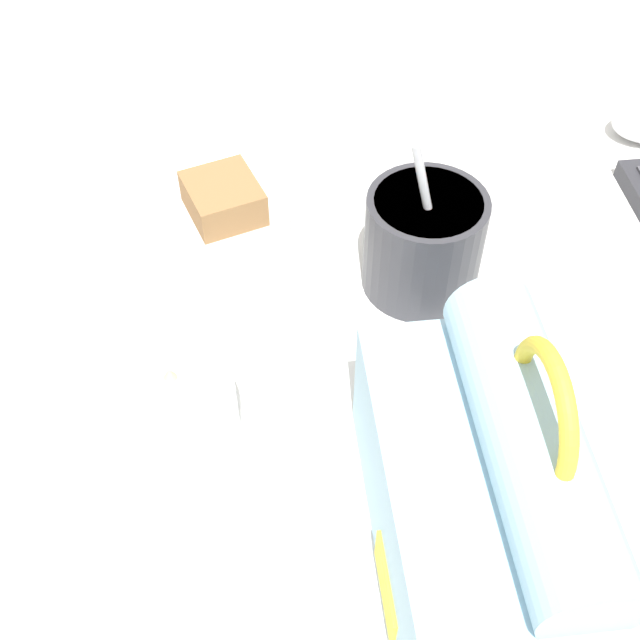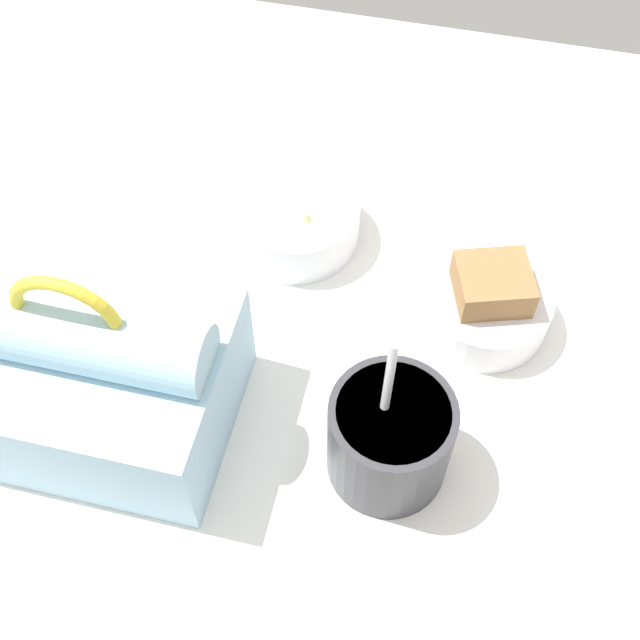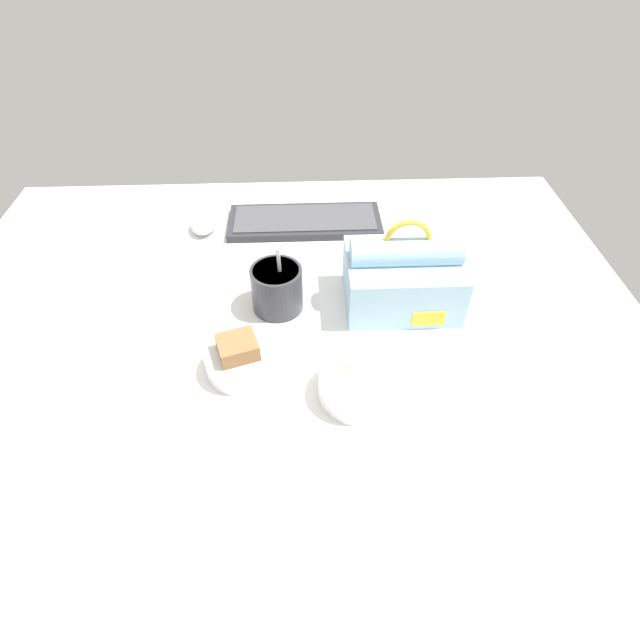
{
  "view_description": "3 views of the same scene",
  "coord_description": "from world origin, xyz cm",
  "px_view_note": "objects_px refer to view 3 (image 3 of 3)",
  "views": [
    {
      "loc": [
        45.45,
        -9.17,
        52.25
      ],
      "look_at": [
        6.17,
        -4.71,
        7.0
      ],
      "focal_mm": 45.0,
      "sensor_mm": 36.0,
      "label": 1
    },
    {
      "loc": [
        -2.73,
        33.37,
        63.69
      ],
      "look_at": [
        6.17,
        -4.71,
        7.0
      ],
      "focal_mm": 45.0,
      "sensor_mm": 36.0,
      "label": 2
    },
    {
      "loc": [
        3.46,
        -68.69,
        68.07
      ],
      "look_at": [
        6.17,
        -4.71,
        7.0
      ],
      "focal_mm": 28.0,
      "sensor_mm": 36.0,
      "label": 3
    }
  ],
  "objects_px": {
    "keyboard": "(305,221)",
    "computer_mouse": "(204,223)",
    "lunch_bag": "(403,276)",
    "soup_cup": "(277,288)",
    "bento_bowl_snacks": "(357,385)",
    "bento_bowl_sandwich": "(240,359)"
  },
  "relations": [
    {
      "from": "bento_bowl_snacks",
      "to": "computer_mouse",
      "type": "bearing_deg",
      "value": 121.78
    },
    {
      "from": "lunch_bag",
      "to": "soup_cup",
      "type": "bearing_deg",
      "value": -178.46
    },
    {
      "from": "bento_bowl_sandwich",
      "to": "computer_mouse",
      "type": "distance_m",
      "value": 0.46
    },
    {
      "from": "lunch_bag",
      "to": "keyboard",
      "type": "bearing_deg",
      "value": 122.77
    },
    {
      "from": "bento_bowl_snacks",
      "to": "computer_mouse",
      "type": "xyz_separation_m",
      "value": [
        -0.31,
        0.5,
        -0.01
      ]
    },
    {
      "from": "bento_bowl_snacks",
      "to": "bento_bowl_sandwich",
      "type": "bearing_deg",
      "value": 162.47
    },
    {
      "from": "keyboard",
      "to": "computer_mouse",
      "type": "xyz_separation_m",
      "value": [
        -0.24,
        -0.01,
        0.01
      ]
    },
    {
      "from": "bento_bowl_sandwich",
      "to": "bento_bowl_snacks",
      "type": "bearing_deg",
      "value": -17.53
    },
    {
      "from": "lunch_bag",
      "to": "bento_bowl_snacks",
      "type": "height_order",
      "value": "lunch_bag"
    },
    {
      "from": "keyboard",
      "to": "lunch_bag",
      "type": "height_order",
      "value": "lunch_bag"
    },
    {
      "from": "lunch_bag",
      "to": "computer_mouse",
      "type": "xyz_separation_m",
      "value": [
        -0.42,
        0.27,
        -0.05
      ]
    },
    {
      "from": "soup_cup",
      "to": "bento_bowl_sandwich",
      "type": "distance_m",
      "value": 0.17
    },
    {
      "from": "bento_bowl_snacks",
      "to": "lunch_bag",
      "type": "bearing_deg",
      "value": 64.87
    },
    {
      "from": "keyboard",
      "to": "bento_bowl_sandwich",
      "type": "height_order",
      "value": "bento_bowl_sandwich"
    },
    {
      "from": "bento_bowl_sandwich",
      "to": "computer_mouse",
      "type": "xyz_separation_m",
      "value": [
        -0.12,
        0.44,
        -0.01
      ]
    },
    {
      "from": "keyboard",
      "to": "lunch_bag",
      "type": "relative_size",
      "value": 1.67
    },
    {
      "from": "soup_cup",
      "to": "computer_mouse",
      "type": "xyz_separation_m",
      "value": [
        -0.18,
        0.28,
        -0.03
      ]
    },
    {
      "from": "lunch_bag",
      "to": "computer_mouse",
      "type": "height_order",
      "value": "lunch_bag"
    },
    {
      "from": "keyboard",
      "to": "computer_mouse",
      "type": "relative_size",
      "value": 3.98
    },
    {
      "from": "lunch_bag",
      "to": "bento_bowl_sandwich",
      "type": "xyz_separation_m",
      "value": [
        -0.3,
        -0.17,
        -0.04
      ]
    },
    {
      "from": "computer_mouse",
      "to": "bento_bowl_sandwich",
      "type": "bearing_deg",
      "value": -75.13
    },
    {
      "from": "soup_cup",
      "to": "bento_bowl_snacks",
      "type": "xyz_separation_m",
      "value": [
        0.13,
        -0.22,
        -0.02
      ]
    }
  ]
}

